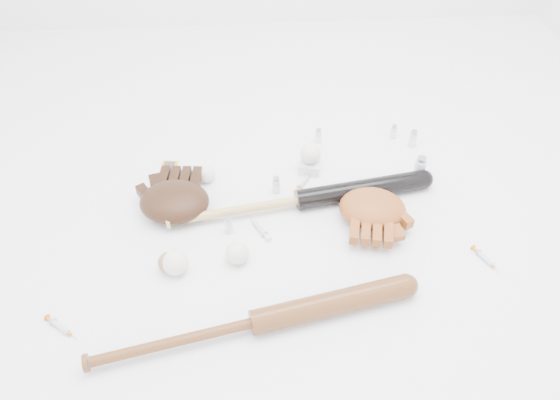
{
  "coord_description": "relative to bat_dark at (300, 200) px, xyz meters",
  "views": [
    {
      "loc": [
        -0.12,
        -1.3,
        1.38
      ],
      "look_at": [
        -0.03,
        0.05,
        0.06
      ],
      "focal_mm": 35.0,
      "sensor_mm": 36.0,
      "label": 1
    }
  ],
  "objects": [
    {
      "name": "baseball_left",
      "position": [
        -0.42,
        -0.26,
        0.0
      ],
      "size": [
        0.08,
        0.08,
        0.08
      ],
      "primitive_type": "sphere",
      "color": "white",
      "rests_on": "ground"
    },
    {
      "name": "vial_2",
      "position": [
        -0.08,
        0.08,
        -0.0
      ],
      "size": [
        0.03,
        0.03,
        0.07
      ],
      "primitive_type": "cylinder",
      "color": "silver",
      "rests_on": "ground"
    },
    {
      "name": "baseball_aged",
      "position": [
        -0.44,
        -0.25,
        -0.0
      ],
      "size": [
        0.07,
        0.07,
        0.07
      ],
      "primitive_type": "sphere",
      "color": "olive",
      "rests_on": "ground"
    },
    {
      "name": "glove_tan",
      "position": [
        0.24,
        -0.07,
        0.01
      ],
      "size": [
        0.33,
        0.33,
        0.1
      ],
      "primitive_type": null,
      "rotation": [
        0.0,
        0.0,
        2.92
      ],
      "color": "brown",
      "rests_on": "ground"
    },
    {
      "name": "bat_dark",
      "position": [
        0.0,
        0.0,
        0.0
      ],
      "size": [
        0.99,
        0.23,
        0.07
      ],
      "primitive_type": null,
      "rotation": [
        0.0,
        0.0,
        0.16
      ],
      "color": "black",
      "rests_on": "ground"
    },
    {
      "name": "baseball_on_pedestal",
      "position": [
        0.06,
        0.2,
        0.05
      ],
      "size": [
        0.08,
        0.08,
        0.08
      ],
      "primitive_type": "sphere",
      "color": "white",
      "rests_on": "pedestal"
    },
    {
      "name": "baseball_mid",
      "position": [
        -0.22,
        -0.23,
        0.0
      ],
      "size": [
        0.08,
        0.08,
        0.08
      ],
      "primitive_type": "sphere",
      "color": "white",
      "rests_on": "ground"
    },
    {
      "name": "syringe_2",
      "position": [
        0.03,
        0.12,
        -0.03
      ],
      "size": [
        0.1,
        0.14,
        0.02
      ],
      "primitive_type": null,
      "rotation": [
        0.0,
        0.0,
        1.02
      ],
      "color": "#ADBCC6",
      "rests_on": "ground"
    },
    {
      "name": "syringe_1",
      "position": [
        -0.15,
        -0.1,
        -0.03
      ],
      "size": [
        0.09,
        0.15,
        0.02
      ],
      "primitive_type": null,
      "rotation": [
        0.0,
        0.0,
        2.05
      ],
      "color": "#ADBCC6",
      "rests_on": "ground"
    },
    {
      "name": "syringe_3",
      "position": [
        0.58,
        -0.28,
        -0.03
      ],
      "size": [
        0.08,
        0.13,
        0.02
      ],
      "primitive_type": null,
      "rotation": [
        0.0,
        0.0,
        -1.13
      ],
      "color": "#ADBCC6",
      "rests_on": "ground"
    },
    {
      "name": "syringe_0",
      "position": [
        -0.74,
        -0.45,
        -0.03
      ],
      "size": [
        0.13,
        0.11,
        0.02
      ],
      "primitive_type": null,
      "rotation": [
        0.0,
        0.0,
        -0.66
      ],
      "color": "#ADBCC6",
      "rests_on": "ground"
    },
    {
      "name": "bat_wood",
      "position": [
        -0.18,
        -0.49,
        0.0
      ],
      "size": [
        1.0,
        0.28,
        0.07
      ],
      "primitive_type": null,
      "rotation": [
        0.0,
        0.0,
        0.21
      ],
      "color": "brown",
      "rests_on": "ground"
    },
    {
      "name": "baseball_upper",
      "position": [
        -0.33,
        0.16,
        -0.0
      ],
      "size": [
        0.07,
        0.07,
        0.07
      ],
      "primitive_type": "sphere",
      "color": "white",
      "rests_on": "ground"
    },
    {
      "name": "trading_card",
      "position": [
        -0.48,
        0.24,
        -0.03
      ],
      "size": [
        0.07,
        0.09,
        0.0
      ],
      "primitive_type": "cube",
      "rotation": [
        0.0,
        0.0,
        -0.11
      ],
      "color": "gold",
      "rests_on": "ground"
    },
    {
      "name": "pedestal",
      "position": [
        0.06,
        0.2,
        -0.01
      ],
      "size": [
        0.09,
        0.09,
        0.04
      ],
      "primitive_type": "cube",
      "rotation": [
        0.0,
        0.0,
        -0.23
      ],
      "color": "white",
      "rests_on": "ground"
    },
    {
      "name": "vial_3",
      "position": [
        0.46,
        0.12,
        0.01
      ],
      "size": [
        0.04,
        0.04,
        0.1
      ],
      "primitive_type": "cylinder",
      "color": "silver",
      "rests_on": "ground"
    },
    {
      "name": "glove_dark",
      "position": [
        -0.44,
        0.01,
        0.02
      ],
      "size": [
        0.32,
        0.32,
        0.1
      ],
      "primitive_type": null,
      "rotation": [
        0.0,
        0.0,
        -0.1
      ],
      "color": "black",
      "rests_on": "ground"
    },
    {
      "name": "vial_1",
      "position": [
        0.11,
        0.37,
        -0.0
      ],
      "size": [
        0.03,
        0.03,
        0.06
      ],
      "primitive_type": "cylinder",
      "color": "silver",
      "rests_on": "ground"
    },
    {
      "name": "vial_4",
      "position": [
        -0.25,
        -0.1,
        -0.0
      ],
      "size": [
        0.03,
        0.03,
        0.07
      ],
      "primitive_type": "cylinder",
      "color": "silver",
      "rests_on": "ground"
    },
    {
      "name": "vial_5",
      "position": [
        0.42,
        0.38,
        -0.01
      ],
      "size": [
        0.02,
        0.02,
        0.06
      ],
      "primitive_type": "cylinder",
      "color": "silver",
      "rests_on": "ground"
    },
    {
      "name": "vial_0",
      "position": [
        0.48,
        0.32,
        0.0
      ],
      "size": [
        0.03,
        0.03,
        0.08
      ],
      "primitive_type": "cylinder",
      "color": "silver",
      "rests_on": "ground"
    }
  ]
}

